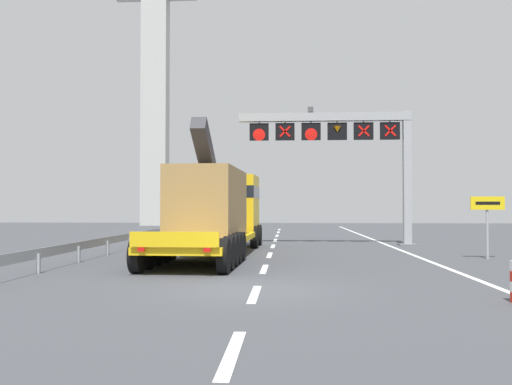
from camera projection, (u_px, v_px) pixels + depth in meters
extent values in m
plane|color=#424449|center=(251.00, 289.00, 13.71)|extent=(112.00, 112.00, 0.00)
cube|color=silver|center=(232.00, 353.00, 7.71)|extent=(0.20, 2.60, 0.01)
cube|color=silver|center=(255.00, 294.00, 12.92)|extent=(0.20, 2.60, 0.01)
cube|color=silver|center=(264.00, 269.00, 18.12)|extent=(0.20, 2.60, 0.01)
cube|color=silver|center=(270.00, 255.00, 23.33)|extent=(0.20, 2.60, 0.01)
cube|color=silver|center=(273.00, 246.00, 28.53)|extent=(0.20, 2.60, 0.01)
cube|color=silver|center=(275.00, 240.00, 33.74)|extent=(0.20, 2.60, 0.01)
cube|color=silver|center=(277.00, 236.00, 38.94)|extent=(0.20, 2.60, 0.01)
cube|color=silver|center=(278.00, 232.00, 44.15)|extent=(0.20, 2.60, 0.01)
cube|color=silver|center=(279.00, 230.00, 49.36)|extent=(0.20, 2.60, 0.01)
cube|color=silver|center=(403.00, 251.00, 25.32)|extent=(0.20, 63.00, 0.01)
cube|color=#9EA0A5|center=(407.00, 178.00, 29.31)|extent=(0.40, 0.40, 7.13)
cube|color=slate|center=(408.00, 245.00, 29.22)|extent=(0.90, 0.90, 0.08)
cube|color=#9EA0A5|center=(324.00, 117.00, 29.66)|extent=(9.17, 0.44, 0.44)
cube|color=#4C4C51|center=(311.00, 110.00, 29.71)|extent=(0.28, 0.40, 0.28)
cube|color=black|center=(390.00, 131.00, 29.43)|extent=(1.03, 0.24, 0.91)
cube|color=#9EA0A5|center=(390.00, 121.00, 29.44)|extent=(0.08, 0.08, 0.16)
cube|color=red|center=(390.00, 131.00, 29.30)|extent=(0.62, 0.02, 0.62)
cube|color=red|center=(390.00, 131.00, 29.30)|extent=(0.62, 0.02, 0.62)
cube|color=black|center=(363.00, 131.00, 29.51)|extent=(1.03, 0.24, 0.91)
cube|color=#9EA0A5|center=(363.00, 122.00, 29.53)|extent=(0.08, 0.08, 0.16)
cube|color=red|center=(364.00, 131.00, 29.38)|extent=(0.62, 0.02, 0.62)
cube|color=red|center=(364.00, 131.00, 29.38)|extent=(0.62, 0.02, 0.62)
cube|color=black|center=(337.00, 131.00, 29.59)|extent=(1.03, 0.24, 0.91)
cube|color=#9EA0A5|center=(337.00, 122.00, 29.61)|extent=(0.08, 0.08, 0.16)
cone|color=orange|center=(337.00, 129.00, 29.47)|extent=(0.37, 0.37, 0.32)
cube|color=black|center=(311.00, 132.00, 29.68)|extent=(1.03, 0.24, 0.91)
cube|color=#9EA0A5|center=(311.00, 122.00, 29.69)|extent=(0.08, 0.08, 0.16)
cone|color=red|center=(311.00, 134.00, 29.54)|extent=(0.66, 0.02, 0.66)
cube|color=black|center=(285.00, 132.00, 29.76)|extent=(1.03, 0.24, 0.91)
cube|color=#9EA0A5|center=(285.00, 122.00, 29.77)|extent=(0.08, 0.08, 0.16)
cube|color=red|center=(285.00, 131.00, 29.63)|extent=(0.62, 0.02, 0.62)
cube|color=red|center=(285.00, 131.00, 29.63)|extent=(0.62, 0.02, 0.62)
cube|color=black|center=(259.00, 132.00, 29.84)|extent=(1.03, 0.24, 0.91)
cube|color=#9EA0A5|center=(259.00, 123.00, 29.85)|extent=(0.08, 0.08, 0.16)
cone|color=red|center=(259.00, 135.00, 29.71)|extent=(0.66, 0.02, 0.66)
cube|color=yellow|center=(207.00, 241.00, 21.37)|extent=(3.15, 10.49, 0.24)
cube|color=yellow|center=(174.00, 239.00, 16.12)|extent=(2.66, 0.17, 0.44)
cylinder|color=black|center=(137.00, 255.00, 17.01)|extent=(0.36, 1.11, 1.10)
cylinder|color=black|center=(224.00, 256.00, 16.76)|extent=(0.36, 1.11, 1.10)
cylinder|color=black|center=(147.00, 253.00, 18.05)|extent=(0.36, 1.11, 1.10)
cylinder|color=black|center=(229.00, 253.00, 17.80)|extent=(0.36, 1.11, 1.10)
cylinder|color=black|center=(156.00, 250.00, 19.10)|extent=(0.36, 1.11, 1.10)
cylinder|color=black|center=(233.00, 251.00, 18.85)|extent=(0.36, 1.11, 1.10)
cylinder|color=black|center=(164.00, 248.00, 20.14)|extent=(0.36, 1.11, 1.10)
cylinder|color=black|center=(237.00, 248.00, 19.89)|extent=(0.36, 1.11, 1.10)
cylinder|color=black|center=(171.00, 246.00, 21.19)|extent=(0.36, 1.11, 1.10)
cylinder|color=black|center=(240.00, 246.00, 20.94)|extent=(0.36, 1.11, 1.10)
cube|color=gold|center=(232.00, 206.00, 28.47)|extent=(2.68, 3.28, 3.10)
cube|color=black|center=(232.00, 192.00, 28.49)|extent=(2.71, 3.31, 0.60)
cylinder|color=black|center=(210.00, 235.00, 29.42)|extent=(0.38, 1.11, 1.10)
cylinder|color=black|center=(258.00, 235.00, 29.19)|extent=(0.38, 1.11, 1.10)
cylinder|color=black|center=(203.00, 237.00, 27.43)|extent=(0.38, 1.11, 1.10)
cylinder|color=black|center=(254.00, 237.00, 27.20)|extent=(0.38, 1.11, 1.10)
cube|color=#9E7A47|center=(209.00, 203.00, 21.80)|extent=(2.57, 5.80, 2.70)
cube|color=#2D2D33|center=(205.00, 152.00, 21.00)|extent=(0.66, 2.96, 2.29)
cube|color=red|center=(141.00, 249.00, 16.16)|extent=(0.20, 0.07, 0.12)
cube|color=red|center=(207.00, 250.00, 15.98)|extent=(0.20, 0.07, 0.12)
cylinder|color=#9EA0A5|center=(487.00, 228.00, 21.65)|extent=(0.10, 0.10, 2.46)
cube|color=yellow|center=(488.00, 203.00, 21.61)|extent=(1.31, 0.06, 0.52)
cube|color=black|center=(488.00, 203.00, 21.58)|extent=(0.94, 0.01, 0.12)
cube|color=#999EA3|center=(118.00, 239.00, 25.14)|extent=(0.04, 26.08, 0.32)
cube|color=#999EA3|center=(39.00, 264.00, 16.99)|extent=(0.10, 0.10, 0.60)
cube|color=#999EA3|center=(79.00, 254.00, 20.25)|extent=(0.10, 0.10, 0.60)
cube|color=#999EA3|center=(108.00, 248.00, 23.50)|extent=(0.10, 0.10, 0.60)
cube|color=#999EA3|center=(130.00, 243.00, 26.75)|extent=(0.10, 0.10, 0.60)
cube|color=#999EA3|center=(147.00, 239.00, 30.01)|extent=(0.10, 0.10, 0.60)
cube|color=#999EA3|center=(161.00, 236.00, 33.26)|extent=(0.10, 0.10, 0.60)
cube|color=#999EA3|center=(172.00, 233.00, 36.51)|extent=(0.10, 0.10, 0.60)
cube|color=#B7B7B2|center=(155.00, 37.00, 61.21)|extent=(2.80, 2.00, 41.74)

